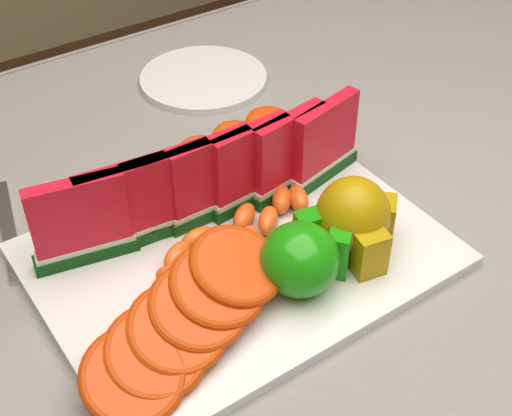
% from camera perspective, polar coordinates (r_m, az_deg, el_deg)
% --- Properties ---
extents(table, '(1.40, 0.90, 0.75)m').
position_cam_1_polar(table, '(0.82, -1.33, -9.24)').
color(table, '#502B1B').
rests_on(table, ground).
extents(tablecloth, '(1.53, 1.03, 0.20)m').
position_cam_1_polar(tablecloth, '(0.77, -1.41, -6.22)').
color(tablecloth, slate).
rests_on(tablecloth, table).
extents(platter, '(0.40, 0.30, 0.01)m').
position_cam_1_polar(platter, '(0.74, -1.38, -3.74)').
color(platter, silver).
rests_on(platter, tablecloth).
extents(apple_cluster, '(0.11, 0.10, 0.07)m').
position_cam_1_polar(apple_cluster, '(0.68, 3.90, -3.87)').
color(apple_cluster, '#409322').
rests_on(apple_cluster, platter).
extents(pear_cluster, '(0.10, 0.10, 0.08)m').
position_cam_1_polar(pear_cluster, '(0.72, 7.98, -0.85)').
color(pear_cluster, '#A6671B').
rests_on(pear_cluster, platter).
extents(side_plate, '(0.24, 0.24, 0.01)m').
position_cam_1_polar(side_plate, '(1.03, -4.22, 10.29)').
color(side_plate, silver).
rests_on(side_plate, tablecloth).
extents(fork, '(0.05, 0.19, 0.00)m').
position_cam_1_polar(fork, '(0.82, -19.41, -1.28)').
color(fork, silver).
rests_on(fork, tablecloth).
extents(watermelon_row, '(0.39, 0.07, 0.10)m').
position_cam_1_polar(watermelon_row, '(0.75, -3.62, 2.18)').
color(watermelon_row, '#0D3B10').
rests_on(watermelon_row, platter).
extents(orange_fan_front, '(0.24, 0.15, 0.06)m').
position_cam_1_polar(orange_fan_front, '(0.64, -5.48, -8.70)').
color(orange_fan_front, '#F23800').
rests_on(orange_fan_front, platter).
extents(orange_fan_back, '(0.32, 0.09, 0.04)m').
position_cam_1_polar(orange_fan_back, '(0.81, -5.44, 3.32)').
color(orange_fan_back, '#F23800').
rests_on(orange_fan_back, platter).
extents(tangerine_segments, '(0.21, 0.08, 0.02)m').
position_cam_1_polar(tangerine_segments, '(0.73, -1.64, -1.93)').
color(tangerine_segments, orange).
rests_on(tangerine_segments, platter).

